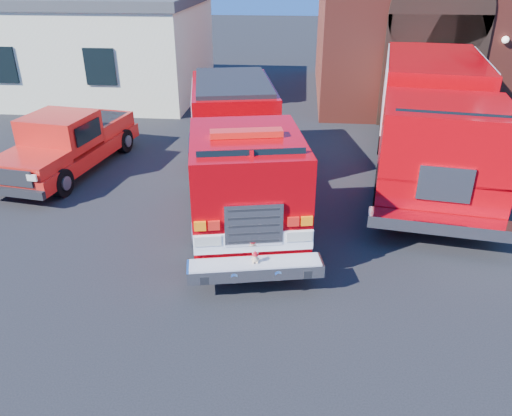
# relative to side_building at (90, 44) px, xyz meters

# --- Properties ---
(ground) EXTENTS (100.00, 100.00, 0.00)m
(ground) POSITION_rel_side_building_xyz_m (9.00, -13.00, -2.20)
(ground) COLOR black
(ground) RESTS_ON ground
(parking_stripe_mid) EXTENTS (0.12, 3.00, 0.01)m
(parking_stripe_mid) POSITION_rel_side_building_xyz_m (15.50, -9.00, -2.20)
(parking_stripe_mid) COLOR #E1B10B
(parking_stripe_mid) RESTS_ON ground
(parking_stripe_far) EXTENTS (0.12, 3.00, 0.01)m
(parking_stripe_far) POSITION_rel_side_building_xyz_m (15.50, -6.00, -2.20)
(parking_stripe_far) COLOR #E1B10B
(parking_stripe_far) RESTS_ON ground
(side_building) EXTENTS (10.20, 8.20, 4.35)m
(side_building) POSITION_rel_side_building_xyz_m (0.00, 0.00, 0.00)
(side_building) COLOR #E8E7C4
(side_building) RESTS_ON ground
(fire_engine) EXTENTS (4.05, 8.99, 2.68)m
(fire_engine) POSITION_rel_side_building_xyz_m (8.23, -10.91, -0.82)
(fire_engine) COLOR black
(fire_engine) RESTS_ON ground
(pickup_truck) EXTENTS (2.72, 5.61, 1.76)m
(pickup_truck) POSITION_rel_side_building_xyz_m (2.96, -9.51, -1.37)
(pickup_truck) COLOR black
(pickup_truck) RESTS_ON ground
(secondary_truck) EXTENTS (4.29, 9.78, 3.07)m
(secondary_truck) POSITION_rel_side_building_xyz_m (13.60, -8.48, -0.53)
(secondary_truck) COLOR black
(secondary_truck) RESTS_ON ground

